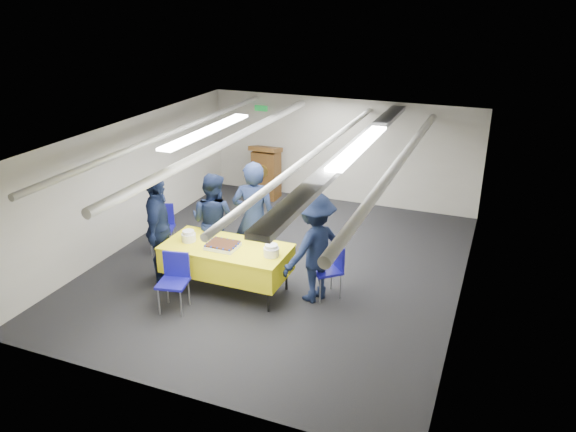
% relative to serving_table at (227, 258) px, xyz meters
% --- Properties ---
extents(ground, '(7.00, 7.00, 0.00)m').
position_rel_serving_table_xyz_m(ground, '(0.46, 1.06, -0.56)').
color(ground, black).
rests_on(ground, ground).
extents(room_shell, '(6.00, 7.00, 2.30)m').
position_rel_serving_table_xyz_m(room_shell, '(0.56, 1.47, 1.25)').
color(room_shell, beige).
rests_on(room_shell, ground).
extents(serving_table, '(1.97, 0.96, 0.77)m').
position_rel_serving_table_xyz_m(serving_table, '(0.00, 0.00, 0.00)').
color(serving_table, black).
rests_on(serving_table, ground).
extents(sheet_cake, '(0.49, 0.38, 0.09)m').
position_rel_serving_table_xyz_m(sheet_cake, '(-0.02, -0.08, 0.25)').
color(sheet_cake, white).
rests_on(sheet_cake, serving_table).
extents(plate_stack_left, '(0.23, 0.23, 0.18)m').
position_rel_serving_table_xyz_m(plate_stack_left, '(-0.63, -0.05, 0.29)').
color(plate_stack_left, white).
rests_on(plate_stack_left, serving_table).
extents(plate_stack_right, '(0.24, 0.24, 0.18)m').
position_rel_serving_table_xyz_m(plate_stack_right, '(0.79, -0.05, 0.30)').
color(plate_stack_right, white).
rests_on(plate_stack_right, serving_table).
extents(podium, '(0.62, 0.53, 1.25)m').
position_rel_serving_table_xyz_m(podium, '(-1.14, 4.11, 0.05)').
color(podium, brown).
rests_on(podium, ground).
extents(chair_near, '(0.50, 0.50, 0.87)m').
position_rel_serving_table_xyz_m(chair_near, '(-0.48, -0.75, -0.03)').
color(chair_near, gray).
rests_on(chair_near, ground).
extents(chair_right, '(0.59, 0.59, 0.87)m').
position_rel_serving_table_xyz_m(chair_right, '(1.57, 0.46, -0.03)').
color(chair_right, gray).
rests_on(chair_right, ground).
extents(chair_left, '(0.54, 0.54, 0.87)m').
position_rel_serving_table_xyz_m(chair_left, '(-1.77, 0.87, -0.03)').
color(chair_left, gray).
rests_on(chair_left, ground).
extents(sailor_a, '(0.81, 0.64, 1.95)m').
position_rel_serving_table_xyz_m(sailor_a, '(0.16, 0.70, 0.42)').
color(sailor_a, black).
rests_on(sailor_a, ground).
extents(sailor_b, '(0.86, 0.69, 1.68)m').
position_rel_serving_table_xyz_m(sailor_b, '(-0.58, 0.65, 0.28)').
color(sailor_b, black).
rests_on(sailor_b, ground).
extents(sailor_c, '(0.82, 1.13, 1.78)m').
position_rel_serving_table_xyz_m(sailor_c, '(-1.16, -0.08, 0.33)').
color(sailor_c, black).
rests_on(sailor_c, ground).
extents(sailor_d, '(1.08, 1.28, 1.72)m').
position_rel_serving_table_xyz_m(sailor_d, '(1.35, 0.27, 0.30)').
color(sailor_d, black).
rests_on(sailor_d, ground).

